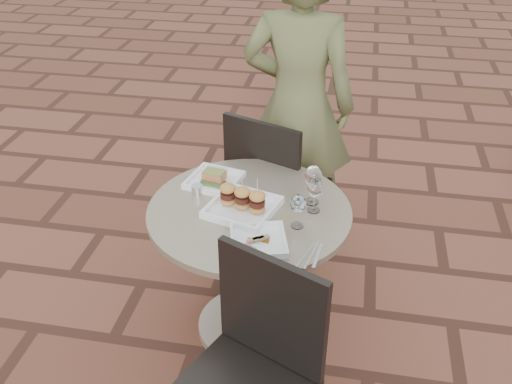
% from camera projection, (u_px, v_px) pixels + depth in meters
% --- Properties ---
extents(ground, '(60.00, 60.00, 0.00)m').
position_uv_depth(ground, '(291.00, 303.00, 3.05)').
color(ground, brown).
rests_on(ground, ground).
extents(cafe_table, '(0.90, 0.90, 0.73)m').
position_uv_depth(cafe_table, '(250.00, 253.00, 2.63)').
color(cafe_table, gray).
rests_on(cafe_table, ground).
extents(chair_far, '(0.57, 0.57, 0.93)m').
position_uv_depth(chair_far, '(271.00, 179.00, 3.06)').
color(chair_far, black).
rests_on(chair_far, ground).
extents(chair_near, '(0.58, 0.58, 0.93)m').
position_uv_depth(chair_near, '(255.00, 359.00, 2.02)').
color(chair_near, black).
rests_on(chair_near, ground).
extents(diner, '(0.66, 0.46, 1.72)m').
position_uv_depth(diner, '(298.00, 106.00, 3.12)').
color(diner, '#525730').
rests_on(diner, ground).
extents(plate_salmon, '(0.27, 0.27, 0.06)m').
position_uv_depth(plate_salmon, '(214.00, 179.00, 2.68)').
color(plate_salmon, white).
rests_on(plate_salmon, cafe_table).
extents(plate_sliders, '(0.34, 0.34, 0.18)m').
position_uv_depth(plate_sliders, '(242.00, 203.00, 2.47)').
color(plate_sliders, white).
rests_on(plate_sliders, cafe_table).
extents(plate_tuna, '(0.27, 0.27, 0.03)m').
position_uv_depth(plate_tuna, '(258.00, 240.00, 2.29)').
color(plate_tuna, white).
rests_on(plate_tuna, cafe_table).
extents(wine_glass_right, '(0.07, 0.07, 0.15)m').
position_uv_depth(wine_glass_right, '(298.00, 204.00, 2.33)').
color(wine_glass_right, white).
rests_on(wine_glass_right, cafe_table).
extents(wine_glass_mid, '(0.08, 0.08, 0.18)m').
position_uv_depth(wine_glass_mid, '(313.00, 177.00, 2.48)').
color(wine_glass_mid, white).
rests_on(wine_glass_mid, cafe_table).
extents(wine_glass_far, '(0.07, 0.07, 0.16)m').
position_uv_depth(wine_glass_far, '(315.00, 188.00, 2.43)').
color(wine_glass_far, white).
rests_on(wine_glass_far, cafe_table).
extents(steel_ramekin, '(0.06, 0.06, 0.04)m').
position_uv_depth(steel_ramekin, '(197.00, 189.00, 2.60)').
color(steel_ramekin, silver).
rests_on(steel_ramekin, cafe_table).
extents(cutlery_set, '(0.11, 0.20, 0.00)m').
position_uv_depth(cutlery_set, '(312.00, 255.00, 2.23)').
color(cutlery_set, silver).
rests_on(cutlery_set, cafe_table).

